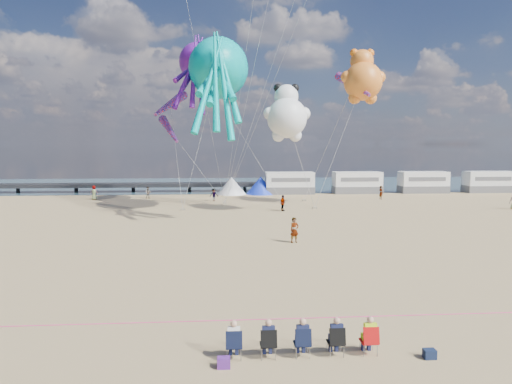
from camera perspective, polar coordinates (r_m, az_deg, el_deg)
name	(u,v)px	position (r m, az deg, el deg)	size (l,w,h in m)	color
ground	(286,281)	(23.34, 3.77, -11.02)	(120.00, 120.00, 0.00)	tan
water	(242,184)	(77.47, -1.80, 0.96)	(120.00, 120.00, 0.00)	#31505E
pier	(47,186)	(70.88, -24.66, 0.74)	(60.00, 3.00, 0.50)	black
motorhome_0	(289,183)	(63.00, 4.21, 1.13)	(6.60, 2.50, 3.00)	silver
motorhome_1	(357,183)	(65.05, 12.52, 1.16)	(6.60, 2.50, 3.00)	silver
motorhome_2	(423,182)	(68.38, 20.17, 1.16)	(6.60, 2.50, 3.00)	silver
motorhome_3	(488,182)	(72.80, 27.01, 1.15)	(6.60, 2.50, 3.00)	silver
tent_white	(231,186)	(62.37, -3.09, 0.82)	(4.00, 4.00, 2.40)	white
tent_blue	(261,185)	(62.57, 0.58, 0.84)	(4.00, 4.00, 2.40)	#1933CC
spectator_row	(302,337)	(15.48, 5.78, -17.55)	(6.10, 0.90, 1.30)	black
cooler_purple	(224,363)	(14.95, -4.05, -20.51)	(0.40, 0.30, 0.32)	#53217C
cooler_navy	(430,354)	(16.43, 20.87, -18.39)	(0.38, 0.28, 0.30)	#121C38
rope_line	(303,318)	(18.67, 5.94, -15.42)	(0.03, 0.03, 34.00)	#F2338C
standing_person	(294,230)	(31.85, 4.82, -4.78)	(0.64, 0.42, 1.77)	tan
beachgoer_0	(94,193)	(59.46, -19.59, -0.08)	(0.65, 0.42, 1.77)	#7F6659
beachgoer_1	(148,193)	(59.07, -13.33, -0.08)	(0.72, 0.47, 1.48)	#7F6659
beachgoer_2	(214,195)	(55.00, -5.28, -0.35)	(0.75, 0.58, 1.54)	#7F6659
beachgoer_3	(283,203)	(46.78, 3.36, -1.39)	(1.05, 0.61, 1.63)	#7F6659
beachgoer_5	(381,193)	(58.69, 15.35, -0.07)	(1.56, 0.50, 1.68)	#7F6659
sandbag_a	(183,209)	(47.79, -9.14, -2.16)	(0.50, 0.35, 0.22)	gray
sandbag_b	(284,206)	(50.06, 3.55, -1.72)	(0.50, 0.35, 0.22)	gray
sandbag_c	(315,208)	(48.66, 7.35, -1.98)	(0.50, 0.35, 0.22)	gray
sandbag_d	(304,200)	(55.04, 6.03, -1.04)	(0.50, 0.35, 0.22)	gray
sandbag_e	(225,204)	(51.93, -3.94, -1.45)	(0.50, 0.35, 0.22)	gray
kite_octopus_teal	(218,68)	(46.52, -4.74, 15.13)	(4.69, 10.93, 12.49)	#00A9A6
kite_octopus_purple	(198,62)	(51.84, -7.22, 15.78)	(3.95, 9.21, 10.53)	#5E138D
kite_panda	(287,118)	(45.11, 3.88, 9.22)	(4.75, 4.47, 6.71)	white
kite_teddy_orange	(363,81)	(51.51, 13.23, 13.32)	(4.99, 4.70, 7.04)	orange
windsock_left	(170,104)	(51.06, -10.67, 10.73)	(1.10, 7.82, 7.82)	red
windsock_mid	(353,85)	(51.76, 12.06, 12.93)	(1.00, 6.36, 6.36)	red
windsock_right	(169,130)	(48.53, -10.77, 7.66)	(0.90, 5.16, 5.16)	red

